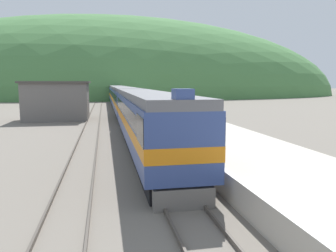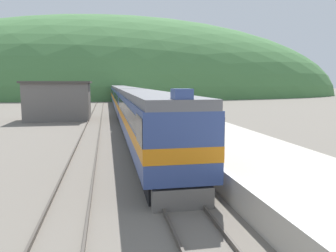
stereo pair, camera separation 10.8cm
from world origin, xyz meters
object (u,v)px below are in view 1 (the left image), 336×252
Objects in this scene: express_train_lead_car at (146,119)px; carriage_fourth at (115,92)px; carriage_second at (125,101)px; carriage_third at (118,95)px; carriage_fifth at (113,91)px.

express_train_lead_car is 1.09× the size of carriage_fourth.
carriage_third is at bearing 90.00° from carriage_second.
carriage_third and carriage_fifth have the same top height.
express_train_lead_car is at bearing -90.00° from carriage_fourth.
express_train_lead_car is 1.09× the size of carriage_third.
carriage_third and carriage_fourth have the same top height.
carriage_second is 20.36m from carriage_third.
express_train_lead_car is 21.50m from carriage_second.
carriage_third is (0.00, 20.36, 0.00)m from carriage_second.
carriage_second is 1.00× the size of carriage_fifth.
carriage_fourth is 20.36m from carriage_fifth.
carriage_second is 61.08m from carriage_fifth.
carriage_second and carriage_fifth have the same top height.
carriage_fifth is (0.00, 82.59, -0.01)m from express_train_lead_car.
express_train_lead_car is at bearing -90.00° from carriage_third.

